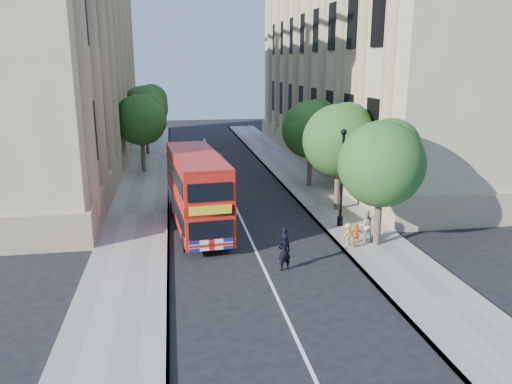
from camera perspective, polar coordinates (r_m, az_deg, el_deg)
name	(u,v)px	position (r m, az deg, el deg)	size (l,w,h in m)	color
ground	(270,281)	(20.45, 1.58, -10.13)	(120.00, 120.00, 0.00)	black
pavement_right	(330,205)	(30.93, 8.48, -1.53)	(3.50, 80.00, 0.12)	gray
pavement_left	(138,215)	(29.54, -13.28, -2.54)	(3.50, 80.00, 0.12)	gray
building_right	(374,58)	(45.69, 13.29, 14.73)	(12.00, 38.00, 18.00)	tan
building_left	(36,57)	(43.44, -23.86, 13.95)	(12.00, 38.00, 18.00)	tan
tree_right_near	(382,159)	(23.67, 14.23, 3.66)	(4.00, 4.00, 6.08)	#473828
tree_right_mid	(340,137)	(29.15, 9.55, 6.27)	(4.20, 4.20, 6.37)	#473828
tree_right_far	(311,126)	(34.84, 6.33, 7.48)	(4.00, 4.00, 6.15)	#473828
tree_left_far	(141,117)	(40.53, -12.96, 8.37)	(4.00, 4.00, 6.30)	#473828
tree_left_back	(146,105)	(48.47, -12.48, 9.65)	(4.20, 4.20, 6.65)	#473828
lamp_post	(342,182)	(26.42, 9.77, 1.14)	(0.32, 0.32, 5.16)	black
double_decker_bus	(197,189)	(26.00, -6.79, 0.32)	(3.01, 8.75, 3.97)	#B4150C
box_van	(206,186)	(29.73, -5.78, 0.74)	(2.42, 5.41, 3.04)	black
police_constable	(284,252)	(21.19, 3.26, -6.84)	(0.59, 0.39, 1.63)	black
woman_pedestrian	(366,225)	(24.82, 12.41, -3.72)	(0.76, 0.59, 1.56)	beige
child_a	(356,235)	(23.94, 11.37, -4.88)	(0.67, 0.28, 1.15)	orange
child_b	(348,234)	(24.16, 10.45, -4.74)	(0.69, 0.40, 1.08)	gold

